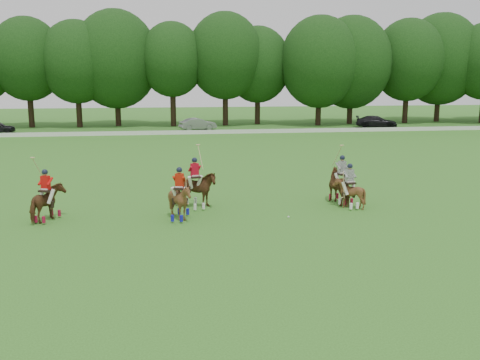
{
  "coord_description": "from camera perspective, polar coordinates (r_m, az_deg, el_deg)",
  "views": [
    {
      "loc": [
        -1.54,
        -20.33,
        6.23
      ],
      "look_at": [
        2.06,
        4.2,
        1.4
      ],
      "focal_mm": 40.0,
      "sensor_mm": 36.0,
      "label": 1
    }
  ],
  "objects": [
    {
      "name": "polo_red_c",
      "position": [
        23.59,
        -6.43,
        -2.23
      ],
      "size": [
        1.68,
        1.8,
        2.35
      ],
      "color": "#4B2614",
      "rests_on": "ground"
    },
    {
      "name": "polo_stripe_a",
      "position": [
        26.95,
        10.75,
        -0.62
      ],
      "size": [
        1.42,
        2.2,
        2.95
      ],
      "color": "#4B2614",
      "rests_on": "ground"
    },
    {
      "name": "polo_stripe_b",
      "position": [
        26.09,
        11.54,
        -1.31
      ],
      "size": [
        1.37,
        1.49,
        2.16
      ],
      "color": "#4B2614",
      "rests_on": "ground"
    },
    {
      "name": "boundary_rail",
      "position": [
        58.66,
        -6.83,
        5.06
      ],
      "size": [
        120.0,
        0.1,
        0.44
      ],
      "primitive_type": "cube",
      "color": "white",
      "rests_on": "ground"
    },
    {
      "name": "polo_red_b",
      "position": [
        25.62,
        -4.83,
        -1.04
      ],
      "size": [
        2.05,
        1.86,
        2.99
      ],
      "color": "#4B2614",
      "rests_on": "ground"
    },
    {
      "name": "polo_red_a",
      "position": [
        24.73,
        -19.9,
        -2.27
      ],
      "size": [
        1.51,
        2.05,
        2.83
      ],
      "color": "#4B2614",
      "rests_on": "ground"
    },
    {
      "name": "tree_line",
      "position": [
        68.43,
        -7.01,
        12.61
      ],
      "size": [
        117.98,
        14.32,
        14.75
      ],
      "color": "black",
      "rests_on": "ground"
    },
    {
      "name": "polo_ball",
      "position": [
        24.02,
        5.19,
        -3.94
      ],
      "size": [
        0.09,
        0.09,
        0.09
      ],
      "primitive_type": "sphere",
      "color": "white",
      "rests_on": "ground"
    },
    {
      "name": "car_mid",
      "position": [
        63.21,
        -4.54,
        5.97
      ],
      "size": [
        4.51,
        2.54,
        1.41
      ],
      "primitive_type": "imported",
      "rotation": [
        0.0,
        0.0,
        1.83
      ],
      "color": "gray",
      "rests_on": "ground"
    },
    {
      "name": "car_right",
      "position": [
        68.31,
        14.35,
        6.05
      ],
      "size": [
        5.36,
        3.55,
        1.44
      ],
      "primitive_type": "imported",
      "rotation": [
        0.0,
        0.0,
        1.24
      ],
      "color": "black",
      "rests_on": "ground"
    },
    {
      "name": "ground",
      "position": [
        21.32,
        -3.86,
        -5.99
      ],
      "size": [
        180.0,
        180.0,
        0.0
      ],
      "primitive_type": "plane",
      "color": "#31631C",
      "rests_on": "ground"
    }
  ]
}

